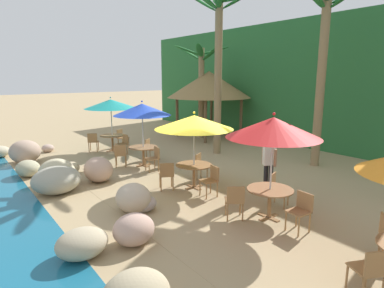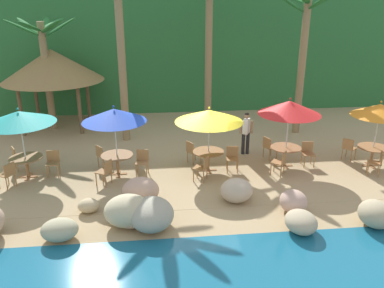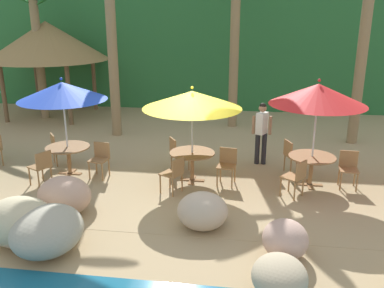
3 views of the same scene
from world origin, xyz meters
The scene contains 30 objects.
ground_plane centered at (0.00, 0.00, 0.00)m, with size 120.00×120.00×0.00m, color tan.
terrace_deck centered at (0.00, 0.00, 0.00)m, with size 18.00×5.20×0.01m.
foliage_backdrop centered at (0.00, 9.00, 3.00)m, with size 28.00×2.40×6.00m.
rock_seawall centered at (-1.66, -3.18, 0.36)m, with size 15.83×3.04×0.91m.
umbrella_teal centered at (-6.03, 0.17, 2.15)m, with size 2.32×2.32×2.47m.
dining_table_teal centered at (-6.03, 0.17, 0.61)m, with size 1.10×1.10×0.74m.
chair_teal_seaward centered at (-5.19, 0.30, 0.51)m, with size 0.44×0.45×0.87m.
chair_teal_inland centered at (-6.54, 0.86, 0.51)m, with size 0.58×0.58×0.87m.
chair_teal_left centered at (-6.39, -0.61, 0.51)m, with size 0.58×0.58×0.87m.
umbrella_blue centered at (-2.98, 0.08, 2.15)m, with size 2.15×2.15×2.49m.
dining_table_blue centered at (-2.98, 0.08, 0.61)m, with size 1.10×1.10×0.74m.
chair_blue_seaward centered at (-2.12, 0.05, 0.51)m, with size 0.48×0.48×0.87m.
chair_blue_inland centered at (-3.56, 0.71, 0.51)m, with size 0.59×0.59×0.87m.
chair_blue_left centered at (-3.30, -0.71, 0.51)m, with size 0.57×0.57×0.87m.
umbrella_yellow centered at (0.20, 0.08, 2.03)m, with size 2.35×2.35×2.35m.
dining_table_yellow centered at (0.20, 0.08, 0.61)m, with size 1.10×1.10×0.74m.
chair_yellow_seaward centered at (1.05, 0.05, 0.51)m, with size 0.48×0.48×0.87m.
chair_yellow_inland centered at (-0.30, 0.77, 0.51)m, with size 0.58×0.58×0.87m.
chair_yellow_left centered at (-0.10, -0.72, 0.51)m, with size 0.57×0.57×0.87m.
umbrella_red centered at (3.04, 0.19, 2.22)m, with size 2.19×2.19×2.57m.
dining_table_red centered at (3.04, 0.19, 0.61)m, with size 1.10×1.10×0.74m.
chair_red_seaward centered at (3.90, 0.22, 0.51)m, with size 0.45×0.46×0.87m.
chair_red_inland centered at (2.64, 0.95, 0.51)m, with size 0.55×0.55×0.87m.
chair_red_left centered at (2.62, -0.55, 0.51)m, with size 0.59×0.59×0.87m.
chair_orange_left centered at (5.92, -0.92, 0.51)m, with size 0.57×0.56×0.87m.
palm_tree_nearest centered at (-6.38, 5.63, 3.50)m, with size 2.89×3.03×5.02m.
palm_tree_second centered at (-2.86, 3.71, 4.68)m, with size 3.15×3.28×6.90m.
palm_tree_third centered at (0.94, 5.38, 4.45)m, with size 3.01×3.10×6.57m.
palapa_hut centered at (-6.21, 6.00, 2.90)m, with size 4.61×4.61×3.63m.
waiter_in_white centered at (1.88, 1.52, 0.99)m, with size 0.52×0.39×1.70m.
Camera 1 is at (7.86, -5.78, 3.38)m, focal length 30.78 mm.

